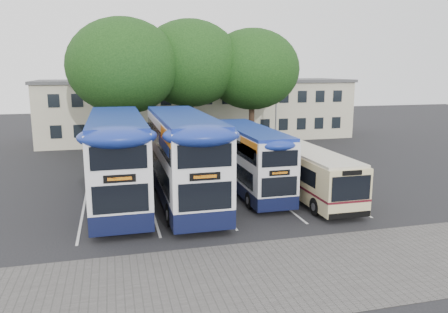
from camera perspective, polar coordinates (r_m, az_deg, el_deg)
name	(u,v)px	position (r m, az deg, el deg)	size (l,w,h in m)	color
ground	(308,220)	(21.97, 10.90, -8.17)	(120.00, 120.00, 0.00)	black
paving_strip	(317,269)	(17.00, 12.00, -14.19)	(40.00, 6.00, 0.01)	#595654
bay_lines	(211,197)	(25.30, -1.75, -5.34)	(14.12, 11.00, 0.01)	silver
depot_building	(199,109)	(46.71, -3.26, 6.26)	(32.40, 8.40, 6.20)	beige
lamp_post	(277,93)	(41.52, 6.88, 8.24)	(0.25, 1.05, 9.06)	gray
tree_left	(123,66)	(35.11, -13.01, 11.42)	(8.66, 8.66, 11.18)	black
tree_mid	(190,63)	(37.38, -4.48, 12.02)	(8.50, 8.50, 11.36)	black
tree_right	(252,69)	(38.56, 3.70, 11.28)	(8.17, 8.17, 10.73)	black
bus_dd_left	(117,155)	(24.36, -13.76, 0.14)	(2.82, 11.63, 4.85)	black
bus_dd_mid	(183,154)	(24.10, -5.40, 0.32)	(2.83, 11.66, 4.86)	black
bus_dd_right	(250,157)	(25.99, 3.45, -0.04)	(2.27, 9.36, 3.90)	black
bus_single	(308,170)	(25.53, 10.92, -1.78)	(2.35, 9.23, 2.75)	beige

